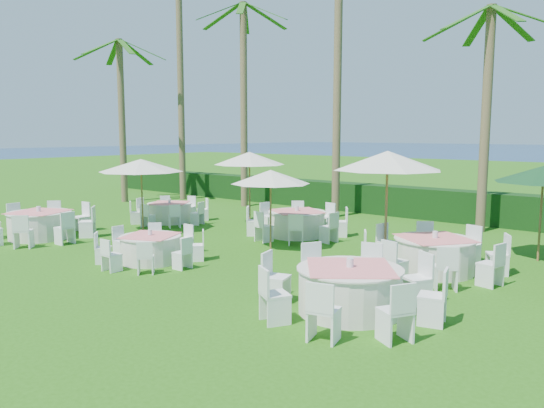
{
  "coord_description": "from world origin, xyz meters",
  "views": [
    {
      "loc": [
        10.68,
        -8.01,
        3.35
      ],
      "look_at": [
        0.97,
        3.9,
        1.3
      ],
      "focal_mm": 35.0,
      "sensor_mm": 36.0,
      "label": 1
    }
  ],
  "objects_px": {
    "banquet_table_f": "(434,254)",
    "umbrella_d": "(388,161)",
    "umbrella_c": "(249,158)",
    "banquet_table_a": "(39,224)",
    "umbrella_b": "(271,177)",
    "banquet_table_b": "(151,248)",
    "umbrella_green": "(544,174)",
    "umbrella_a": "(141,165)",
    "banquet_table_d": "(170,212)",
    "banquet_table_e": "(297,223)",
    "banquet_table_c": "(350,289)"
  },
  "relations": [
    {
      "from": "banquet_table_f",
      "to": "umbrella_d",
      "type": "height_order",
      "value": "umbrella_d"
    },
    {
      "from": "banquet_table_b",
      "to": "banquet_table_f",
      "type": "xyz_separation_m",
      "value": [
        6.2,
        3.68,
        0.08
      ]
    },
    {
      "from": "banquet_table_c",
      "to": "umbrella_b",
      "type": "bearing_deg",
      "value": 144.37
    },
    {
      "from": "banquet_table_e",
      "to": "umbrella_d",
      "type": "bearing_deg",
      "value": -17.63
    },
    {
      "from": "banquet_table_e",
      "to": "banquet_table_f",
      "type": "xyz_separation_m",
      "value": [
        5.34,
        -1.6,
        0.01
      ]
    },
    {
      "from": "banquet_table_d",
      "to": "umbrella_a",
      "type": "bearing_deg",
      "value": -66.96
    },
    {
      "from": "umbrella_b",
      "to": "banquet_table_a",
      "type": "bearing_deg",
      "value": -153.19
    },
    {
      "from": "umbrella_a",
      "to": "umbrella_green",
      "type": "xyz_separation_m",
      "value": [
        11.61,
        3.96,
        0.03
      ]
    },
    {
      "from": "umbrella_b",
      "to": "umbrella_green",
      "type": "height_order",
      "value": "umbrella_green"
    },
    {
      "from": "banquet_table_a",
      "to": "banquet_table_b",
      "type": "distance_m",
      "value": 5.35
    },
    {
      "from": "banquet_table_e",
      "to": "banquet_table_f",
      "type": "relative_size",
      "value": 0.98
    },
    {
      "from": "banquet_table_c",
      "to": "banquet_table_d",
      "type": "xyz_separation_m",
      "value": [
        -10.63,
        4.57,
        -0.07
      ]
    },
    {
      "from": "umbrella_c",
      "to": "umbrella_b",
      "type": "bearing_deg",
      "value": -40.14
    },
    {
      "from": "umbrella_c",
      "to": "banquet_table_a",
      "type": "bearing_deg",
      "value": -120.06
    },
    {
      "from": "banquet_table_b",
      "to": "umbrella_d",
      "type": "distance_m",
      "value": 6.61
    },
    {
      "from": "umbrella_b",
      "to": "banquet_table_d",
      "type": "bearing_deg",
      "value": 168.28
    },
    {
      "from": "banquet_table_b",
      "to": "banquet_table_e",
      "type": "height_order",
      "value": "banquet_table_e"
    },
    {
      "from": "banquet_table_e",
      "to": "umbrella_c",
      "type": "xyz_separation_m",
      "value": [
        -2.63,
        0.63,
        2.01
      ]
    },
    {
      "from": "banquet_table_f",
      "to": "umbrella_a",
      "type": "distance_m",
      "value": 10.15
    },
    {
      "from": "banquet_table_c",
      "to": "banquet_table_e",
      "type": "height_order",
      "value": "banquet_table_c"
    },
    {
      "from": "banquet_table_f",
      "to": "umbrella_c",
      "type": "relative_size",
      "value": 1.26
    },
    {
      "from": "banquet_table_b",
      "to": "umbrella_green",
      "type": "bearing_deg",
      "value": 39.72
    },
    {
      "from": "banquet_table_d",
      "to": "umbrella_green",
      "type": "bearing_deg",
      "value": 9.66
    },
    {
      "from": "banquet_table_d",
      "to": "banquet_table_b",
      "type": "bearing_deg",
      "value": -44.46
    },
    {
      "from": "umbrella_b",
      "to": "umbrella_d",
      "type": "relative_size",
      "value": 0.8
    },
    {
      "from": "banquet_table_a",
      "to": "banquet_table_e",
      "type": "bearing_deg",
      "value": 41.74
    },
    {
      "from": "banquet_table_c",
      "to": "umbrella_a",
      "type": "relative_size",
      "value": 1.23
    },
    {
      "from": "umbrella_d",
      "to": "umbrella_green",
      "type": "height_order",
      "value": "umbrella_d"
    },
    {
      "from": "umbrella_b",
      "to": "banquet_table_f",
      "type": "bearing_deg",
      "value": 5.9
    },
    {
      "from": "umbrella_a",
      "to": "umbrella_green",
      "type": "height_order",
      "value": "umbrella_green"
    },
    {
      "from": "banquet_table_d",
      "to": "umbrella_d",
      "type": "relative_size",
      "value": 1.01
    },
    {
      "from": "banquet_table_e",
      "to": "umbrella_a",
      "type": "xyz_separation_m",
      "value": [
        -4.59,
        -2.7,
        1.84
      ]
    },
    {
      "from": "banquet_table_f",
      "to": "umbrella_d",
      "type": "bearing_deg",
      "value": 165.56
    },
    {
      "from": "banquet_table_c",
      "to": "banquet_table_f",
      "type": "height_order",
      "value": "banquet_table_c"
    },
    {
      "from": "umbrella_a",
      "to": "umbrella_d",
      "type": "xyz_separation_m",
      "value": [
        8.41,
        1.49,
        0.38
      ]
    },
    {
      "from": "banquet_table_e",
      "to": "umbrella_b",
      "type": "xyz_separation_m",
      "value": [
        0.6,
        -2.09,
        1.67
      ]
    },
    {
      "from": "banquet_table_b",
      "to": "banquet_table_c",
      "type": "bearing_deg",
      "value": -1.32
    },
    {
      "from": "umbrella_d",
      "to": "umbrella_green",
      "type": "distance_m",
      "value": 4.05
    },
    {
      "from": "banquet_table_f",
      "to": "umbrella_green",
      "type": "bearing_deg",
      "value": 59.6
    },
    {
      "from": "banquet_table_b",
      "to": "banquet_table_c",
      "type": "distance_m",
      "value": 6.11
    },
    {
      "from": "banquet_table_f",
      "to": "umbrella_d",
      "type": "relative_size",
      "value": 1.16
    },
    {
      "from": "umbrella_a",
      "to": "umbrella_green",
      "type": "relative_size",
      "value": 1.12
    },
    {
      "from": "banquet_table_e",
      "to": "umbrella_a",
      "type": "bearing_deg",
      "value": -149.51
    },
    {
      "from": "umbrella_d",
      "to": "banquet_table_d",
      "type": "bearing_deg",
      "value": 177.75
    },
    {
      "from": "banquet_table_b",
      "to": "banquet_table_d",
      "type": "relative_size",
      "value": 0.95
    },
    {
      "from": "banquet_table_e",
      "to": "umbrella_c",
      "type": "relative_size",
      "value": 1.23
    },
    {
      "from": "umbrella_a",
      "to": "umbrella_d",
      "type": "distance_m",
      "value": 8.55
    },
    {
      "from": "umbrella_green",
      "to": "banquet_table_f",
      "type": "bearing_deg",
      "value": -120.4
    },
    {
      "from": "umbrella_c",
      "to": "banquet_table_d",
      "type": "bearing_deg",
      "value": -151.51
    },
    {
      "from": "umbrella_green",
      "to": "banquet_table_c",
      "type": "bearing_deg",
      "value": -104.77
    }
  ]
}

